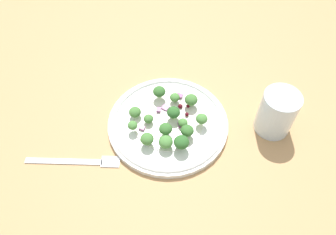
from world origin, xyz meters
TOP-DOWN VIEW (x-y plane):
  - ground_plane at (0.00, 0.00)cm, footprint 180.00×180.00cm
  - plate at (-1.29, 1.56)cm, footprint 24.90×24.90cm
  - dressing_pool at (-1.29, 1.56)cm, footprint 14.44×14.44cm
  - broccoli_floret_0 at (5.47, 2.68)cm, footprint 2.64×2.64cm
  - broccoli_floret_1 at (-7.62, 2.05)cm, footprint 2.72×2.72cm
  - broccoli_floret_2 at (1.47, 7.97)cm, footprint 2.99×2.99cm
  - broccoli_floret_3 at (2.63, -4.16)cm, footprint 2.49×2.49cm
  - broccoli_floret_4 at (1.44, 3.65)cm, footprint 2.65×2.65cm
  - broccoli_floret_5 at (-6.01, -1.16)cm, footprint 2.10×2.10cm
  - broccoli_floret_6 at (3.32, 5.61)cm, footprint 2.79×2.79cm
  - broccoli_floret_7 at (-2.67, 4.47)cm, footprint 1.94×1.94cm
  - broccoli_floret_8 at (-4.32, -4.16)cm, footprint 2.67×2.67cm
  - broccoli_floret_9 at (5.35, -1.71)cm, footprint 1.99×1.99cm
  - broccoli_floret_10 at (1.73, -1.03)cm, footprint 2.00×2.00cm
  - broccoli_floret_11 at (-1.39, 6.80)cm, footprint 2.60×2.60cm
  - broccoli_floret_12 at (-2.61, 1.83)cm, footprint 2.72×2.72cm
  - broccoli_floret_13 at (-5.48, 6.93)cm, footprint 2.38×2.38cm
  - cranberry_0 at (-6.98, 1.86)cm, footprint 0.77×0.77cm
  - cranberry_1 at (-5.75, 0.79)cm, footprint 0.98×0.98cm
  - cranberry_2 at (-5.09, 3.32)cm, footprint 0.83×0.83cm
  - onion_bit_0 at (-3.34, -1.34)cm, footprint 1.59×1.64cm
  - onion_bit_1 at (3.83, -0.78)cm, footprint 1.31×1.42cm
  - onion_bit_2 at (-7.70, -1.39)cm, footprint 1.43×1.58cm
  - onion_bit_3 at (-2.34, 4.03)cm, footprint 1.46×1.62cm
  - onion_bit_4 at (-1.75, -1.74)cm, footprint 1.36×1.35cm
  - onion_bit_5 at (1.16, 7.12)cm, footprint 1.32×1.35cm
  - fork at (17.16, -4.28)cm, footprint 14.15×14.70cm
  - water_glass at (-16.37, 16.96)cm, footprint 7.28×7.28cm

SIDE VIEW (x-z plane):
  - ground_plane at x=0.00cm, z-range -2.00..0.00cm
  - fork at x=17.16cm, z-range 0.00..0.50cm
  - plate at x=-1.29cm, z-range 0.01..1.71cm
  - dressing_pool at x=-1.29cm, z-range 1.20..1.40cm
  - onion_bit_3 at x=-2.34cm, z-range 1.24..1.58cm
  - onion_bit_5 at x=1.16cm, z-range 1.24..1.84cm
  - onion_bit_0 at x=-3.34cm, z-range 1.35..1.76cm
  - cranberry_0 at x=-6.98cm, z-range 1.36..2.13cm
  - cranberry_1 at x=-5.75cm, z-range 1.27..2.25cm
  - onion_bit_1 at x=3.83cm, z-range 1.56..2.00cm
  - onion_bit_2 at x=-7.70cm, z-range 1.54..2.05cm
  - onion_bit_4 at x=-1.75cm, z-range 1.58..2.09cm
  - cranberry_2 at x=-5.09cm, z-range 1.46..2.28cm
  - broccoli_floret_7 at x=-2.67cm, z-range 1.44..3.41cm
  - broccoli_floret_10 at x=1.73cm, z-range 1.60..3.62cm
  - broccoli_floret_3 at x=2.63cm, z-range 1.48..4.00cm
  - broccoli_floret_5 at x=-6.01cm, z-range 1.73..3.86cm
  - broccoli_floret_6 at x=3.32cm, z-range 1.54..4.37cm
  - broccoli_floret_0 at x=5.47cm, z-range 1.83..4.50cm
  - broccoli_floret_9 at x=5.35cm, z-range 2.17..4.19cm
  - broccoli_floret_11 at x=-1.39cm, z-range 1.91..4.55cm
  - broccoli_floret_1 at x=-7.62cm, z-range 1.99..4.75cm
  - broccoli_floret_13 at x=-5.48cm, z-range 2.17..4.58cm
  - broccoli_floret_12 at x=-2.61cm, z-range 2.03..4.79cm
  - broccoli_floret_2 at x=1.47cm, z-range 1.94..4.96cm
  - broccoli_floret_4 at x=1.44cm, z-range 2.14..4.82cm
  - broccoli_floret_8 at x=-4.32cm, z-range 2.21..4.92cm
  - water_glass at x=-16.37cm, z-range 0.00..9.57cm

